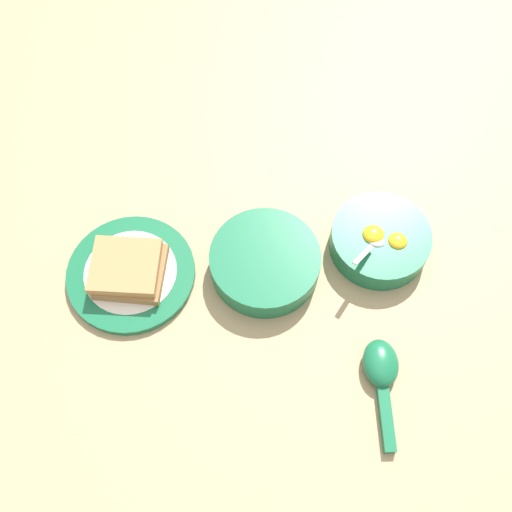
# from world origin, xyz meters

# --- Properties ---
(ground_plane) EXTENTS (3.00, 3.00, 0.00)m
(ground_plane) POSITION_xyz_m (0.00, 0.00, 0.00)
(ground_plane) COLOR tan
(egg_bowl) EXTENTS (0.15, 0.15, 0.07)m
(egg_bowl) POSITION_xyz_m (-0.12, 0.01, 0.02)
(egg_bowl) COLOR #196B42
(egg_bowl) RESTS_ON ground_plane
(toast_plate) EXTENTS (0.19, 0.19, 0.01)m
(toast_plate) POSITION_xyz_m (0.23, 0.14, 0.01)
(toast_plate) COLOR #196B42
(toast_plate) RESTS_ON ground_plane
(toast_sandwich) EXTENTS (0.11, 0.10, 0.03)m
(toast_sandwich) POSITION_xyz_m (0.23, 0.14, 0.03)
(toast_sandwich) COLOR #9E7042
(toast_sandwich) RESTS_ON toast_plate
(soup_spoon) EXTENTS (0.06, 0.15, 0.03)m
(soup_spoon) POSITION_xyz_m (-0.14, 0.21, 0.01)
(soup_spoon) COLOR #196B42
(soup_spoon) RESTS_ON ground_plane
(congee_bowl) EXTENTS (0.16, 0.16, 0.04)m
(congee_bowl) POSITION_xyz_m (0.04, 0.08, 0.02)
(congee_bowl) COLOR #196B42
(congee_bowl) RESTS_ON ground_plane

